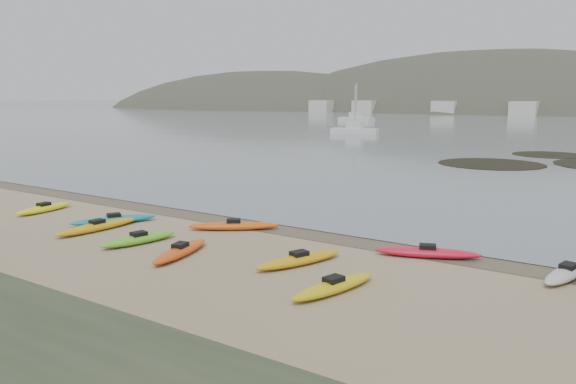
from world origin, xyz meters
The scene contains 4 objects.
ground centered at (0.00, 0.00, 0.00)m, with size 600.00×600.00×0.00m, color tan.
wet_sand centered at (0.00, -0.30, 0.00)m, with size 60.00×60.00×0.00m, color brown.
kayaks centered at (-0.39, -3.74, 0.17)m, with size 23.47×8.38×0.34m.
kelp_mats centered at (6.35, 31.75, 0.03)m, with size 18.70×17.87×0.04m.
Camera 1 is at (13.06, -19.19, 5.48)m, focal length 35.00 mm.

